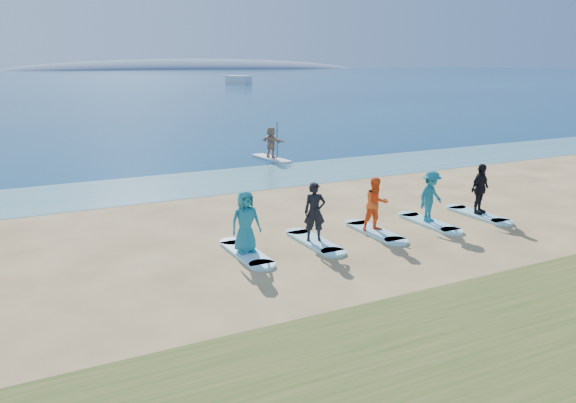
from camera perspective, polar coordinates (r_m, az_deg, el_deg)
name	(u,v)px	position (r m, az deg, el deg)	size (l,w,h in m)	color
ground	(335,255)	(15.47, 4.83, -5.39)	(600.00, 600.00, 0.00)	tan
shallow_water	(207,182)	(24.66, -8.20, 1.96)	(600.00, 600.00, 0.00)	teal
ocean	(25,79)	(172.56, -25.19, 11.17)	(600.00, 600.00, 0.00)	navy
island_ridge	(196,69)	(328.84, -9.32, 13.12)	(220.00, 56.00, 18.00)	slate
paddleboard	(271,159)	(30.00, -1.71, 4.38)	(0.70, 3.00, 0.12)	silver
paddleboarder	(271,142)	(29.86, -1.72, 6.04)	(1.52, 0.48, 1.63)	tan
boat_offshore_b	(238,84)	(125.81, -5.06, 11.79)	(1.96, 6.73, 1.83)	silver
surfboard_0	(246,253)	(15.44, -4.27, -5.25)	(0.70, 2.20, 0.09)	#A4F1FF
student_0	(246,222)	(15.16, -4.33, -2.05)	(0.83, 0.54, 1.70)	teal
surfboard_1	(314,242)	(16.34, 2.69, -4.11)	(0.70, 2.20, 0.09)	#A4F1FF
student_1	(315,212)	(16.08, 2.73, -1.06)	(0.62, 0.41, 1.71)	black
surfboard_2	(375,232)	(17.47, 8.81, -3.05)	(0.70, 2.20, 0.09)	#A4F1FF
student_2	(376,204)	(17.23, 8.92, -0.28)	(0.80, 0.63, 1.66)	#FF591A
surfboard_3	(429,223)	(18.77, 14.14, -2.10)	(0.70, 2.20, 0.09)	#A4F1FF
student_3	(431,196)	(18.55, 14.30, 0.50)	(1.08, 0.62, 1.66)	#1B7083
surfboard_4	(478,215)	(20.22, 18.73, -1.26)	(0.70, 2.20, 0.09)	#A4F1FF
student_4	(480,189)	(20.01, 18.93, 1.22)	(1.00, 0.42, 1.71)	black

